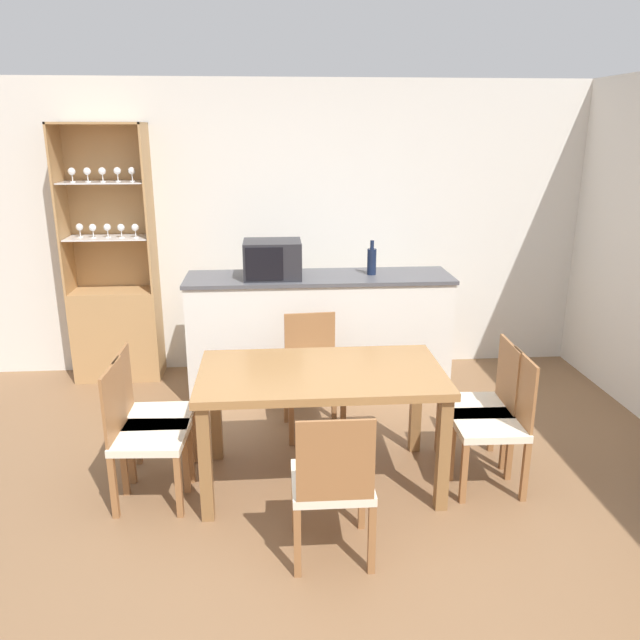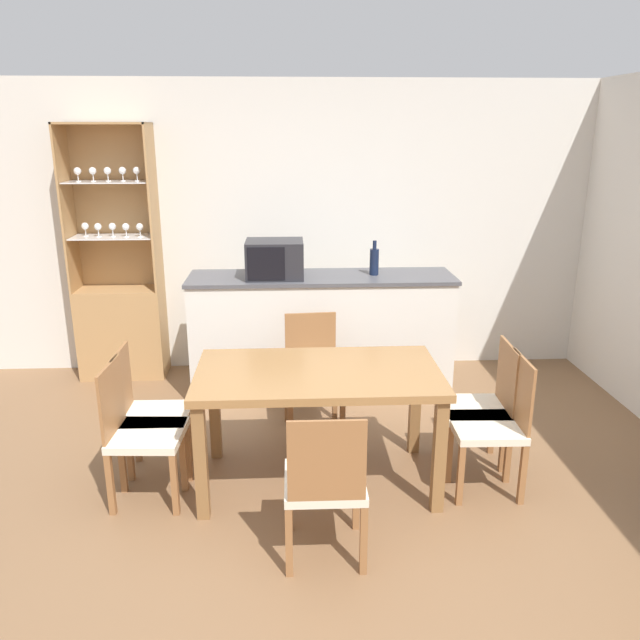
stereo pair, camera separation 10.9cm
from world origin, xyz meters
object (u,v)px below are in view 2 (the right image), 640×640
at_px(dining_table, 318,385).
at_px(dining_chair_side_right_far, 481,407).
at_px(dining_chair_side_left_far, 149,414).
at_px(dining_chair_head_far, 313,375).
at_px(dining_chair_side_right_near, 493,424).
at_px(wine_bottle, 374,261).
at_px(display_cabinet, 121,309).
at_px(dining_chair_head_near, 325,484).
at_px(dining_chair_side_left_near, 140,432).
at_px(microwave, 275,259).

bearing_deg(dining_table, dining_chair_side_right_far, 6.56).
bearing_deg(dining_table, dining_chair_side_left_far, 173.31).
height_order(dining_chair_head_far, dining_chair_side_right_near, same).
height_order(dining_chair_side_right_far, dining_chair_side_right_near, same).
bearing_deg(dining_chair_side_left_far, wine_bottle, 130.15).
height_order(display_cabinet, dining_chair_side_right_far, display_cabinet).
relative_size(dining_chair_head_near, wine_bottle, 3.07).
bearing_deg(dining_chair_side_left_near, dining_chair_head_far, 132.39).
bearing_deg(dining_chair_side_right_near, dining_chair_head_far, 52.39).
distance_m(dining_chair_head_near, microwave, 2.23).
relative_size(dining_chair_side_left_far, dining_chair_side_right_far, 1.00).
distance_m(dining_table, microwave, 1.48).
distance_m(dining_chair_side_left_far, dining_chair_head_near, 1.35).
relative_size(display_cabinet, dining_chair_side_left_near, 2.57).
bearing_deg(dining_chair_side_right_near, dining_chair_side_left_near, 91.20).
bearing_deg(dining_chair_side_right_near, dining_chair_side_right_far, 1.31).
xyz_separation_m(dining_chair_side_left_far, dining_chair_head_near, (1.05, -0.85, 0.00)).
bearing_deg(dining_chair_side_right_near, dining_chair_side_left_far, 84.60).
height_order(dining_table, dining_chair_side_right_near, dining_chair_side_right_near).
xyz_separation_m(display_cabinet, wine_bottle, (2.17, -0.49, 0.50)).
relative_size(dining_table, microwave, 3.27).
relative_size(dining_chair_head_far, microwave, 1.90).
bearing_deg(microwave, wine_bottle, 3.68).
xyz_separation_m(dining_table, dining_chair_side_left_near, (-1.05, -0.12, -0.23)).
height_order(dining_chair_side_right_near, wine_bottle, wine_bottle).
relative_size(display_cabinet, dining_chair_head_far, 2.57).
bearing_deg(wine_bottle, microwave, -176.32).
bearing_deg(display_cabinet, dining_chair_side_right_far, -33.37).
relative_size(dining_chair_side_left_far, microwave, 1.90).
bearing_deg(microwave, dining_chair_side_right_near, -48.26).
xyz_separation_m(dining_chair_head_near, wine_bottle, (0.52, 2.14, 0.69)).
bearing_deg(display_cabinet, dining_table, -49.02).
bearing_deg(dining_chair_side_right_far, dining_chair_head_far, 62.57).
bearing_deg(dining_chair_head_far, dining_table, 86.03).
height_order(dining_chair_side_right_far, dining_chair_head_near, same).
xyz_separation_m(display_cabinet, dining_chair_side_right_near, (2.71, -2.03, -0.19)).
height_order(display_cabinet, wine_bottle, display_cabinet).
distance_m(dining_chair_side_left_far, wine_bottle, 2.15).
xyz_separation_m(dining_chair_side_right_far, microwave, (-1.33, 1.24, 0.73)).
height_order(dining_chair_side_right_far, microwave, microwave).
xyz_separation_m(dining_table, dining_chair_side_left_far, (-1.05, 0.12, -0.23)).
relative_size(dining_table, dining_chair_side_left_near, 1.73).
relative_size(dining_chair_side_right_far, dining_chair_head_near, 1.00).
height_order(dining_chair_side_right_far, dining_chair_side_left_near, same).
bearing_deg(dining_chair_side_left_far, dining_chair_side_right_near, 84.03).
bearing_deg(dining_table, microwave, 101.45).
bearing_deg(dining_chair_side_right_far, display_cabinet, 59.11).
bearing_deg(microwave, dining_chair_side_left_far, -122.00).
height_order(dining_chair_head_far, wine_bottle, wine_bottle).
relative_size(display_cabinet, dining_table, 1.49).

